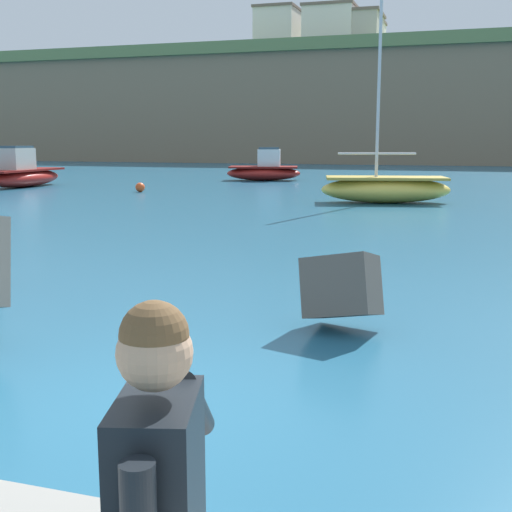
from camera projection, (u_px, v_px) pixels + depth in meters
name	position (u px, v px, depth m)	size (l,w,h in m)	color
ground_plane	(134.00, 410.00, 6.10)	(400.00, 400.00, 0.00)	#235B7A
boat_near_left	(23.00, 174.00, 34.57)	(1.71, 5.50, 2.12)	maroon
boat_near_right	(264.00, 170.00, 40.15)	(4.77, 3.00, 1.98)	maroon
boat_mid_centre	(385.00, 188.00, 25.95)	(5.29, 3.05, 8.45)	#EAC64C
mooring_buoy_inner	(140.00, 187.00, 31.36)	(0.44, 0.44, 0.44)	#E54C1E
mooring_buoy_middle	(272.00, 176.00, 40.77)	(0.44, 0.44, 0.44)	#E54C1E
headland_bluff	(366.00, 110.00, 85.67)	(108.32, 44.31, 12.26)	#847056
station_building_west	(332.00, 30.00, 76.75)	(5.89, 7.01, 5.12)	silver
station_building_central	(346.00, 33.00, 76.45)	(8.27, 6.85, 4.34)	#B2ADA3
station_building_east	(362.00, 38.00, 79.26)	(5.02, 6.42, 4.08)	silver
station_building_annex	(280.00, 33.00, 79.74)	(4.86, 7.54, 5.44)	silver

